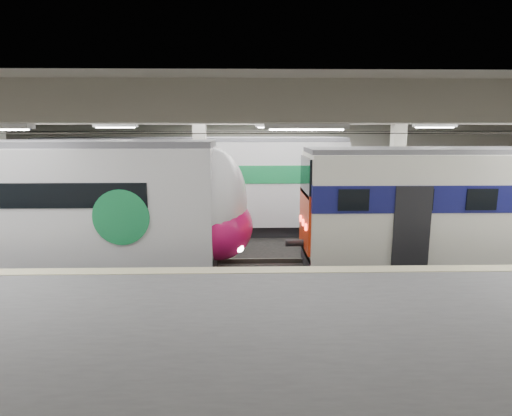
{
  "coord_description": "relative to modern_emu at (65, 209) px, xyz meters",
  "views": [
    {
      "loc": [
        -1.16,
        -14.29,
        4.97
      ],
      "look_at": [
        -0.8,
        1.0,
        2.0
      ],
      "focal_mm": 30.0,
      "sensor_mm": 36.0,
      "label": 1
    }
  ],
  "objects": [
    {
      "name": "far_train",
      "position": [
        3.74,
        5.5,
        0.09
      ],
      "size": [
        13.85,
        2.85,
        4.43
      ],
      "rotation": [
        0.0,
        0.0,
        0.0
      ],
      "color": "silver",
      "rests_on": "ground"
    },
    {
      "name": "station_hall",
      "position": [
        7.28,
        -1.74,
        1.05
      ],
      "size": [
        36.0,
        24.0,
        5.75
      ],
      "color": "black",
      "rests_on": "ground"
    },
    {
      "name": "modern_emu",
      "position": [
        0.0,
        0.0,
        0.0
      ],
      "size": [
        13.87,
        2.86,
        4.47
      ],
      "color": "silver",
      "rests_on": "ground"
    },
    {
      "name": "older_rer",
      "position": [
        14.41,
        0.0,
        0.02
      ],
      "size": [
        12.68,
        2.8,
        4.22
      ],
      "color": "silver",
      "rests_on": "ground"
    }
  ]
}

